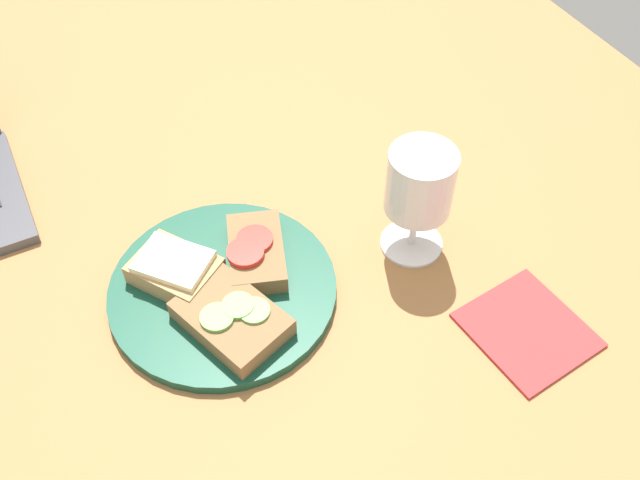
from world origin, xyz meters
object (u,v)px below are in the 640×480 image
at_px(wine_glass, 420,186).
at_px(sandwich_with_cucumber, 232,318).
at_px(sandwich_with_cheese, 175,269).
at_px(napkin, 527,330).
at_px(plate, 223,290).
at_px(sandwich_with_tomato, 256,252).

bearing_deg(wine_glass, sandwich_with_cucumber, -175.37).
relative_size(sandwich_with_cheese, wine_glass, 0.79).
xyz_separation_m(wine_glass, napkin, (0.05, -0.16, -0.10)).
distance_m(sandwich_with_cucumber, napkin, 0.32).
bearing_deg(napkin, plate, 144.46).
xyz_separation_m(plate, wine_glass, (0.23, -0.03, 0.09)).
height_order(sandwich_with_cucumber, napkin, sandwich_with_cucumber).
xyz_separation_m(plate, napkin, (0.28, -0.20, -0.00)).
distance_m(plate, sandwich_with_tomato, 0.06).
distance_m(sandwich_with_cheese, sandwich_with_tomato, 0.09).
xyz_separation_m(sandwich_with_cheese, sandwich_with_tomato, (0.09, -0.02, -0.00)).
bearing_deg(napkin, wine_glass, 106.19).
distance_m(sandwich_with_cheese, napkin, 0.39).
relative_size(sandwich_with_cheese, sandwich_with_cucumber, 0.84).
xyz_separation_m(sandwich_with_tomato, wine_glass, (0.18, -0.05, 0.07)).
bearing_deg(sandwich_with_cucumber, sandwich_with_tomato, 50.55).
height_order(sandwich_with_cucumber, wine_glass, wine_glass).
relative_size(sandwich_with_cheese, napkin, 0.92).
xyz_separation_m(sandwich_with_cheese, wine_glass, (0.27, -0.07, 0.07)).
height_order(wine_glass, napkin, wine_glass).
relative_size(sandwich_with_cheese, sandwich_with_tomato, 0.95).
bearing_deg(sandwich_with_cucumber, napkin, -26.77).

